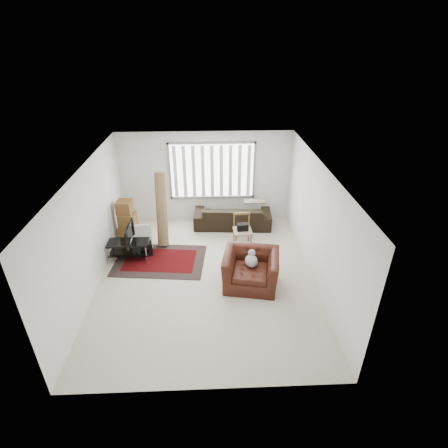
% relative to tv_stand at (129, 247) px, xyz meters
% --- Properties ---
extents(room, '(6.00, 6.02, 2.71)m').
position_rel_tv_stand_xyz_m(room, '(1.98, -0.31, 1.39)').
color(room, beige).
rests_on(room, ground).
extents(persian_rug, '(2.37, 1.70, 0.02)m').
position_rel_tv_stand_xyz_m(persian_rug, '(0.77, -0.12, -0.36)').
color(persian_rug, black).
rests_on(persian_rug, ground).
extents(tv_stand, '(1.02, 0.46, 0.51)m').
position_rel_tv_stand_xyz_m(tv_stand, '(0.00, 0.00, 0.00)').
color(tv_stand, black).
rests_on(tv_stand, ground).
extents(tv, '(0.11, 0.82, 0.47)m').
position_rel_tv_stand_xyz_m(tv, '(-0.00, 0.00, 0.38)').
color(tv, black).
rests_on(tv, tv_stand).
extents(subwoofer, '(0.38, 0.38, 0.31)m').
position_rel_tv_stand_xyz_m(subwoofer, '(0.38, 0.20, -0.19)').
color(subwoofer, black).
rests_on(subwoofer, persian_rug).
extents(moving_boxes, '(0.52, 0.49, 1.18)m').
position_rel_tv_stand_xyz_m(moving_boxes, '(-0.20, 0.96, 0.18)').
color(moving_boxes, brown).
rests_on(moving_boxes, ground).
extents(white_flatpack, '(0.56, 0.25, 0.69)m').
position_rel_tv_stand_xyz_m(white_flatpack, '(0.23, 0.50, -0.02)').
color(white_flatpack, silver).
rests_on(white_flatpack, ground).
extents(rolled_rug, '(0.30, 0.86, 1.95)m').
position_rel_tv_stand_xyz_m(rolled_rug, '(0.78, 0.85, 0.61)').
color(rolled_rug, brown).
rests_on(rolled_rug, ground).
extents(sofa, '(2.32, 1.12, 0.87)m').
position_rel_tv_stand_xyz_m(sofa, '(2.73, 1.63, 0.07)').
color(sofa, black).
rests_on(sofa, ground).
extents(side_chair, '(0.51, 0.51, 0.89)m').
position_rel_tv_stand_xyz_m(side_chair, '(2.92, 0.54, 0.12)').
color(side_chair, '#8D7C5C').
rests_on(side_chair, ground).
extents(armchair, '(1.40, 1.28, 0.91)m').
position_rel_tv_stand_xyz_m(armchair, '(2.96, -1.13, 0.09)').
color(armchair, '#3D160C').
rests_on(armchair, ground).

